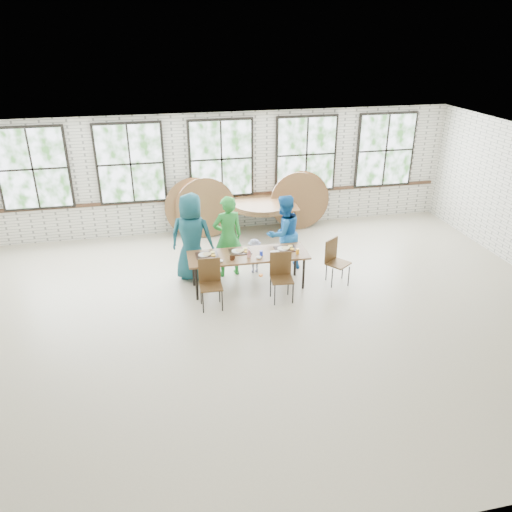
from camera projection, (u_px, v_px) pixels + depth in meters
The scene contains 13 objects.
room at pixel (221, 161), 12.39m from camera, with size 12.00×12.00×12.00m.
dining_table at pixel (248, 257), 9.98m from camera, with size 2.42×0.86×0.74m.
chair_near_left at pixel (210, 279), 9.37m from camera, with size 0.43×0.42×0.95m.
chair_near_right at pixel (281, 272), 9.63m from camera, with size 0.46×0.44×0.95m.
chair_spare at pixel (335, 257), 10.24m from camera, with size 0.58×0.58×0.95m.
adult_teal at pixel (192, 237), 10.25m from camera, with size 0.91×0.59×1.87m, color #185C5A.
adult_green at pixel (228, 237), 10.41m from camera, with size 0.64×0.42×1.77m, color #22822F.
toddler at pixel (255, 256), 10.73m from camera, with size 0.50×0.29×0.77m, color #181645.
adult_blue at pixel (283, 233), 10.66m from camera, with size 0.82×0.64×1.70m, color #185DAA.
storage_table at pixel (262, 209), 12.54m from camera, with size 1.85×0.88×0.74m.
tabletop_clutter at pixel (253, 253), 9.94m from camera, with size 2.05×0.61×0.11m.
round_tops_stacked at pixel (262, 205), 12.49m from camera, with size 1.50×1.50×0.13m.
round_tops_leaning at pixel (251, 204), 12.72m from camera, with size 4.28×0.44×1.49m.
Camera 1 is at (-1.77, -7.70, 4.91)m, focal length 35.00 mm.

